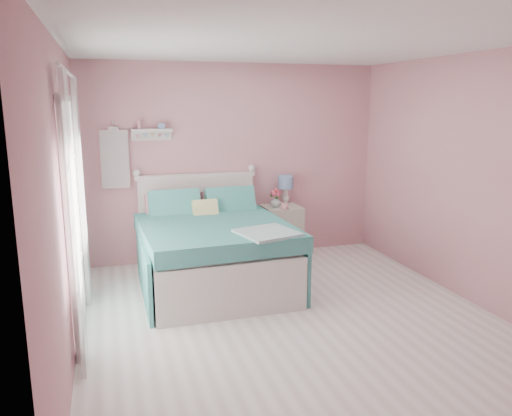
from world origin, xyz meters
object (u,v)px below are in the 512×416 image
bed (212,251)px  teacup (285,206)px  nightstand (281,232)px  table_lamp (286,184)px  vase (276,201)px

bed → teacup: 1.30m
bed → nightstand: bearing=31.4°
bed → table_lamp: bearing=33.1°
vase → table_lamp: bearing=35.8°
vase → bed: bearing=-144.2°
table_lamp → vase: bearing=-144.2°
table_lamp → teacup: size_ratio=4.26×
bed → nightstand: 1.36m
bed → table_lamp: (1.22, 0.88, 0.59)m
nightstand → table_lamp: bearing=50.9°
nightstand → table_lamp: size_ratio=1.77×
nightstand → teacup: 0.43m
nightstand → teacup: bearing=-96.9°
bed → table_lamp: 1.62m
vase → teacup: (0.07, -0.16, -0.04)m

